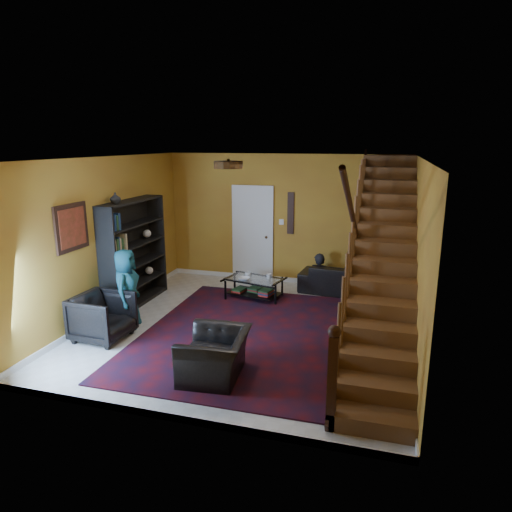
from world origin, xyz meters
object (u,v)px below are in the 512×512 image
Objects in this scene: sofa at (350,280)px; bookshelf at (135,255)px; armchair_right at (215,356)px; armchair_left at (103,317)px; coffee_table at (254,287)px.

bookshelf is at bearing 29.32° from sofa.
sofa is 4.22m from armchair_right.
armchair_left reaches higher than sofa.
armchair_left is at bearing -112.19° from armchair_right.
armchair_right is (2.49, -2.28, -0.65)m from bookshelf.
armchair_left is (0.35, -1.64, -0.59)m from bookshelf.
bookshelf is 1.78m from armchair_left.
sofa is 2.10× the size of armchair_right.
bookshelf reaches higher than coffee_table.
bookshelf is 2.46× the size of armchair_left.
armchair_left reaches higher than coffee_table.
armchair_left is 3.07m from coffee_table.
armchair_left is at bearing -124.70° from coffee_table.
armchair_left is 2.23m from armchair_right.
armchair_left is (-3.55, -3.34, 0.08)m from sofa.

